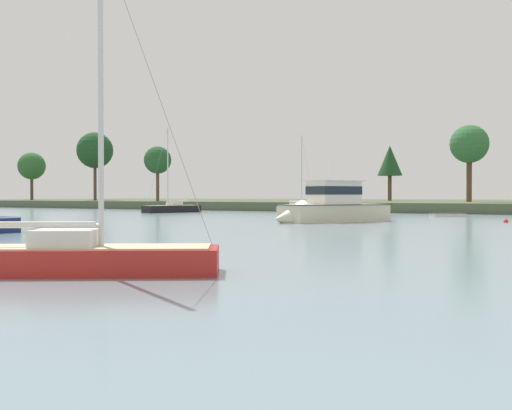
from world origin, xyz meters
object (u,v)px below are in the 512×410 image
sailboat_black (172,211)px  dinghy_white (447,216)px  sailboat_red (78,266)px  mooring_buoy_red (506,222)px  sailboat_sand (299,212)px  cruiser_cream (326,212)px

sailboat_black → dinghy_white: 31.90m
sailboat_red → mooring_buoy_red: 38.09m
dinghy_white → sailboat_red: (-0.64, -47.41, 0.09)m
sailboat_sand → cruiser_cream: bearing=-59.7°
sailboat_black → sailboat_sand: sailboat_black is taller
mooring_buoy_red → dinghy_white: bearing=121.9°
sailboat_sand → dinghy_white: sailboat_sand is taller
sailboat_black → cruiser_cream: 29.58m
cruiser_cream → sailboat_red: sailboat_red is taller
sailboat_black → dinghy_white: sailboat_black is taller
sailboat_sand → sailboat_black: bearing=-168.5°
dinghy_white → sailboat_red: 47.42m
sailboat_sand → dinghy_white: bearing=-6.4°
sailboat_black → sailboat_red: bearing=-55.9°
sailboat_black → mooring_buoy_red: size_ratio=26.21×
cruiser_cream → sailboat_red: size_ratio=1.06×
sailboat_black → sailboat_red: size_ratio=1.12×
dinghy_white → mooring_buoy_red: size_ratio=8.40×
sailboat_sand → mooring_buoy_red: sailboat_sand is taller
dinghy_white → mooring_buoy_red: dinghy_white is taller
cruiser_cream → mooring_buoy_red: bearing=25.8°
cruiser_cream → sailboat_red: 31.98m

